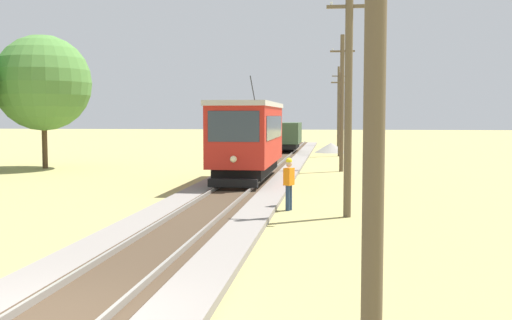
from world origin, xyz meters
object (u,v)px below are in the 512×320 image
(track_worker, at_px, (289,181))
(tree_left_near, at_px, (43,83))
(freight_car, at_px, (286,135))
(utility_pole_foreground, at_px, (376,11))
(red_tram, at_px, (248,137))
(utility_pole_near_tram, at_px, (348,96))
(gravel_pile, at_px, (331,148))
(utility_pole_distant, at_px, (338,106))
(utility_pole_mid, at_px, (342,102))
(utility_pole_far, at_px, (340,113))

(track_worker, relative_size, tree_left_near, 0.22)
(freight_car, xyz_separation_m, utility_pole_foreground, (4.43, -42.72, 2.76))
(red_tram, xyz_separation_m, utility_pole_near_tram, (4.43, -8.72, 1.62))
(utility_pole_near_tram, distance_m, gravel_pile, 33.34)
(utility_pole_near_tram, xyz_separation_m, utility_pole_distant, (0.00, 43.55, 0.43))
(utility_pole_near_tram, bearing_deg, utility_pole_mid, 90.00)
(tree_left_near, bearing_deg, utility_pole_foreground, -56.79)
(freight_car, relative_size, utility_pole_foreground, 0.62)
(utility_pole_near_tram, bearing_deg, red_tram, 116.92)
(utility_pole_foreground, bearing_deg, utility_pole_near_tram, 90.00)
(utility_pole_distant, bearing_deg, utility_pole_mid, -90.00)
(utility_pole_far, relative_size, track_worker, 3.70)
(utility_pole_near_tram, relative_size, track_worker, 4.17)
(red_tram, relative_size, utility_pole_far, 1.29)
(utility_pole_mid, distance_m, utility_pole_distant, 28.05)
(red_tram, relative_size, track_worker, 4.79)
(red_tram, distance_m, utility_pole_mid, 8.29)
(utility_pole_near_tram, relative_size, utility_pole_mid, 0.96)
(freight_car, bearing_deg, utility_pole_distant, 71.07)
(utility_pole_near_tram, distance_m, tree_left_near, 23.45)
(red_tram, xyz_separation_m, track_worker, (2.51, -7.66, -1.21))
(gravel_pile, bearing_deg, utility_pole_mid, -87.80)
(utility_pole_far, bearing_deg, gravel_pile, 98.30)
(utility_pole_foreground, xyz_separation_m, gravel_pile, (-0.68, 45.26, -3.88))
(gravel_pile, bearing_deg, red_tram, -98.73)
(freight_car, relative_size, utility_pole_mid, 0.67)
(gravel_pile, height_order, tree_left_near, tree_left_near)
(utility_pole_mid, height_order, track_worker, utility_pole_mid)
(utility_pole_mid, relative_size, tree_left_near, 0.97)
(track_worker, bearing_deg, tree_left_near, 161.43)
(utility_pole_foreground, height_order, utility_pole_far, utility_pole_foreground)
(utility_pole_foreground, height_order, tree_left_near, utility_pole_foreground)
(utility_pole_far, bearing_deg, tree_left_near, -143.18)
(utility_pole_foreground, xyz_separation_m, tree_left_near, (-17.84, 27.25, 0.85))
(red_tram, relative_size, tree_left_near, 1.06)
(freight_car, bearing_deg, track_worker, -85.14)
(track_worker, bearing_deg, utility_pole_far, 108.95)
(freight_car, bearing_deg, tree_left_near, -130.93)
(red_tram, bearing_deg, track_worker, -71.88)
(red_tram, relative_size, utility_pole_foreground, 1.01)
(utility_pole_far, xyz_separation_m, gravel_pile, (-0.68, 4.65, -2.96))
(red_tram, distance_m, utility_pole_far, 20.32)
(utility_pole_distant, height_order, gravel_pile, utility_pole_distant)
(utility_pole_near_tram, relative_size, utility_pole_distant, 0.90)
(track_worker, bearing_deg, utility_pole_distant, 110.37)
(utility_pole_foreground, height_order, gravel_pile, utility_pole_foreground)
(red_tram, bearing_deg, utility_pole_far, 77.38)
(utility_pole_mid, relative_size, utility_pole_far, 1.18)
(tree_left_near, bearing_deg, freight_car, 49.07)
(utility_pole_far, height_order, track_worker, utility_pole_far)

